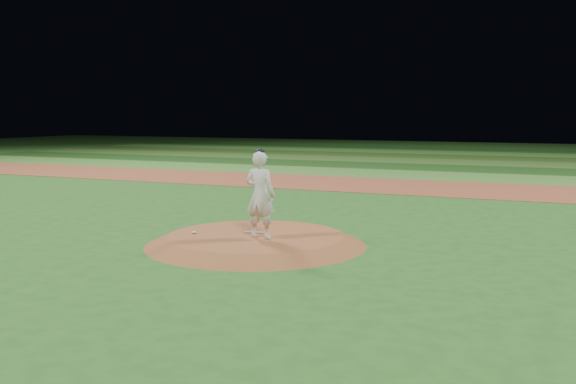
{
  "coord_description": "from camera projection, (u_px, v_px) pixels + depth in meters",
  "views": [
    {
      "loc": [
        7.06,
        -14.06,
        3.27
      ],
      "look_at": [
        0.0,
        2.0,
        1.1
      ],
      "focal_mm": 40.0,
      "sensor_mm": 36.0,
      "label": 1
    }
  ],
  "objects": [
    {
      "name": "ground",
      "position": [
        256.0,
        245.0,
        15.99
      ],
      "size": [
        120.0,
        120.0,
        0.0
      ],
      "primitive_type": "plane",
      "color": "#255E1E",
      "rests_on": "ground"
    },
    {
      "name": "infield_dirt_band",
      "position": [
        396.0,
        186.0,
        28.71
      ],
      "size": [
        70.0,
        6.0,
        0.02
      ],
      "primitive_type": "cube",
      "color": "brown",
      "rests_on": "ground"
    },
    {
      "name": "outfield_stripe_0",
      "position": [
        422.0,
        175.0,
        33.71
      ],
      "size": [
        70.0,
        5.0,
        0.02
      ],
      "primitive_type": "cube",
      "color": "#3F7B2C",
      "rests_on": "ground"
    },
    {
      "name": "outfield_stripe_1",
      "position": [
        440.0,
        168.0,
        38.25
      ],
      "size": [
        70.0,
        5.0,
        0.02
      ],
      "primitive_type": "cube",
      "color": "#1A4315",
      "rests_on": "ground"
    },
    {
      "name": "outfield_stripe_2",
      "position": [
        454.0,
        162.0,
        42.79
      ],
      "size": [
        70.0,
        5.0,
        0.02
      ],
      "primitive_type": "cube",
      "color": "#366324",
      "rests_on": "ground"
    },
    {
      "name": "outfield_stripe_3",
      "position": [
        465.0,
        157.0,
        47.33
      ],
      "size": [
        70.0,
        5.0,
        0.02
      ],
      "primitive_type": "cube",
      "color": "#274E19",
      "rests_on": "ground"
    },
    {
      "name": "outfield_stripe_4",
      "position": [
        474.0,
        153.0,
        51.88
      ],
      "size": [
        70.0,
        5.0,
        0.02
      ],
      "primitive_type": "cube",
      "color": "#3B7B2C",
      "rests_on": "ground"
    },
    {
      "name": "outfield_stripe_5",
      "position": [
        482.0,
        150.0,
        56.42
      ],
      "size": [
        70.0,
        5.0,
        0.02
      ],
      "primitive_type": "cube",
      "color": "#1B4F19",
      "rests_on": "ground"
    },
    {
      "name": "pitchers_mound",
      "position": [
        256.0,
        240.0,
        15.98
      ],
      "size": [
        5.5,
        5.5,
        0.25
      ],
      "primitive_type": "cone",
      "color": "brown",
      "rests_on": "ground"
    },
    {
      "name": "pitching_rubber",
      "position": [
        254.0,
        232.0,
        16.22
      ],
      "size": [
        0.54,
        0.23,
        0.03
      ],
      "primitive_type": "cube",
      "rotation": [
        0.0,
        0.0,
        0.19
      ],
      "color": "beige",
      "rests_on": "pitchers_mound"
    },
    {
      "name": "rosin_bag",
      "position": [
        194.0,
        232.0,
        16.11
      ],
      "size": [
        0.13,
        0.13,
        0.07
      ],
      "primitive_type": "ellipsoid",
      "color": "silver",
      "rests_on": "pitchers_mound"
    },
    {
      "name": "pitcher_on_mound",
      "position": [
        260.0,
        195.0,
        15.42
      ],
      "size": [
        0.8,
        0.55,
        2.17
      ],
      "color": "white",
      "rests_on": "pitchers_mound"
    }
  ]
}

